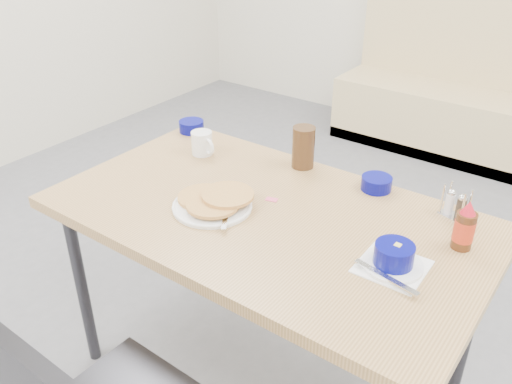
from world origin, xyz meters
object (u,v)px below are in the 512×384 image
Objects in this scene: grits_setting at (393,258)px; butter_bowl at (376,183)px; pancake_plate at (214,202)px; syrup_bottle at (464,228)px; booth_bench at (479,106)px; dining_table at (267,227)px; creamer_bowl at (191,126)px; condiment_caddy at (455,206)px; coffee_mug at (202,143)px; amber_tumbler at (303,147)px.

butter_bowl is (-0.23, 0.38, -0.01)m from grits_setting.
grits_setting is at bearing 4.30° from pancake_plate.
butter_bowl is at bearing 153.82° from syrup_bottle.
syrup_bottle reaches higher than butter_bowl.
booth_bench is 1.36× the size of dining_table.
grits_setting is (0.45, -2.57, 0.44)m from booth_bench.
grits_setting reaches higher than creamer_bowl.
pancake_plate is at bearing -131.25° from condiment_caddy.
grits_setting is (0.45, -0.04, 0.09)m from dining_table.
booth_bench is 2.31m from condiment_caddy.
booth_bench reaches higher than coffee_mug.
pancake_plate is at bearing -43.97° from coffee_mug.
booth_bench is 2.48m from syrup_bottle.
dining_table is 6.98× the size of grits_setting.
amber_tumbler reaches higher than syrup_bottle.
creamer_bowl is (-0.19, 0.14, -0.02)m from coffee_mug.
butter_bowl is 0.39m from syrup_bottle.
syrup_bottle is (0.35, -0.17, 0.04)m from butter_bowl.
dining_table is 0.46m from grits_setting.
coffee_mug is 0.76× the size of syrup_bottle.
butter_bowl reaches higher than dining_table.
syrup_bottle is at bearing 19.23° from pancake_plate.
pancake_plate is 0.76m from condiment_caddy.
grits_setting reaches higher than pancake_plate.
dining_table is at bearing -130.05° from condiment_caddy.
syrup_bottle reaches higher than creamer_bowl.
booth_bench is at bearing 86.64° from pancake_plate.
pancake_plate is 2.24× the size of coffee_mug.
booth_bench is 2.32m from creamer_bowl.
butter_bowl is (0.85, -0.00, -0.00)m from creamer_bowl.
grits_setting is 0.24m from syrup_bottle.
creamer_bowl is at bearing 180.00° from butter_bowl.
booth_bench is 2.65m from grits_setting.
butter_bowl is 0.67× the size of amber_tumbler.
amber_tumbler is 1.48× the size of condiment_caddy.
pancake_plate is at bearing -93.36° from booth_bench.
pancake_plate and butter_bowl have the same top height.
coffee_mug is (-0.29, 0.28, 0.03)m from pancake_plate.
pancake_plate is 2.52× the size of creamer_bowl.
grits_setting is at bearing -4.64° from dining_table.
creamer_bowl is 0.68× the size of syrup_bottle.
booth_bench is 2.25m from amber_tumbler.
condiment_caddy is at bearing 115.47° from syrup_bottle.
pancake_plate is 2.51× the size of condiment_caddy.
amber_tumbler reaches higher than coffee_mug.
condiment_caddy is (0.57, -0.02, -0.04)m from amber_tumbler.
booth_bench is 16.19× the size of coffee_mug.
amber_tumbler is (-0.08, 0.34, 0.14)m from dining_table.
dining_table is at bearing -28.34° from creamer_bowl.
amber_tumbler is at bearing 20.81° from coffee_mug.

